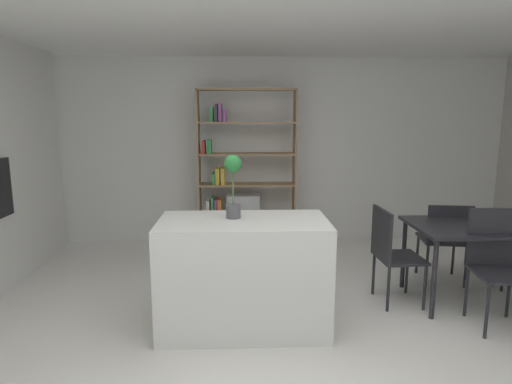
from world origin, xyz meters
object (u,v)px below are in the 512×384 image
at_px(kitchen_island, 244,274).
at_px(dining_table, 470,233).
at_px(open_bookshelf, 239,180).
at_px(dining_chair_near, 496,258).
at_px(dining_chair_island_side, 390,248).
at_px(dining_chair_far, 445,235).
at_px(potted_plant_on_island, 233,181).

xyz_separation_m(kitchen_island, dining_table, (2.15, 0.43, 0.21)).
bearing_deg(open_bookshelf, dining_chair_near, -46.88).
height_order(open_bookshelf, dining_table, open_bookshelf).
bearing_deg(dining_chair_island_side, dining_chair_far, -61.71).
distance_m(dining_table, dining_chair_far, 0.47).
relative_size(dining_chair_far, dining_chair_near, 0.89).
bearing_deg(potted_plant_on_island, dining_chair_near, -1.79).
xyz_separation_m(kitchen_island, open_bookshelf, (-0.04, 2.35, 0.44)).
distance_m(open_bookshelf, dining_chair_near, 3.23).
bearing_deg(kitchen_island, dining_chair_far, 22.28).
bearing_deg(open_bookshelf, dining_chair_far, -34.13).
height_order(kitchen_island, dining_table, kitchen_island).
xyz_separation_m(potted_plant_on_island, dining_table, (2.23, 0.36, -0.57)).
bearing_deg(dining_chair_near, dining_chair_island_side, 156.58).
bearing_deg(open_bookshelf, dining_chair_island_side, -53.37).
distance_m(potted_plant_on_island, dining_table, 2.33).
xyz_separation_m(kitchen_island, dining_chair_island_side, (1.39, 0.43, 0.08)).
relative_size(potted_plant_on_island, open_bookshelf, 0.25).
distance_m(kitchen_island, open_bookshelf, 2.39).
distance_m(dining_chair_near, dining_chair_island_side, 0.88).
relative_size(potted_plant_on_island, dining_chair_far, 0.61).
relative_size(potted_plant_on_island, dining_table, 0.49).
height_order(open_bookshelf, dining_chair_far, open_bookshelf).
bearing_deg(potted_plant_on_island, dining_chair_island_side, 13.57).
bearing_deg(dining_table, dining_chair_far, 91.73).
distance_m(dining_table, dining_chair_near, 0.44).
bearing_deg(open_bookshelf, potted_plant_on_island, -91.12).
relative_size(dining_table, dining_chair_far, 1.24).
relative_size(open_bookshelf, dining_chair_near, 2.14).
height_order(potted_plant_on_island, open_bookshelf, open_bookshelf).
xyz_separation_m(open_bookshelf, dining_chair_island_side, (1.43, -1.92, -0.36)).
bearing_deg(potted_plant_on_island, kitchen_island, -41.18).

